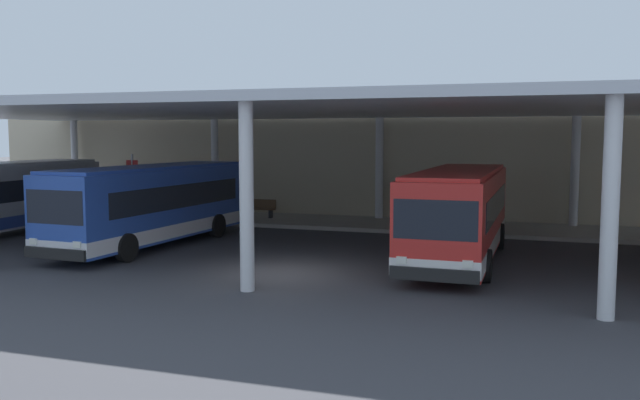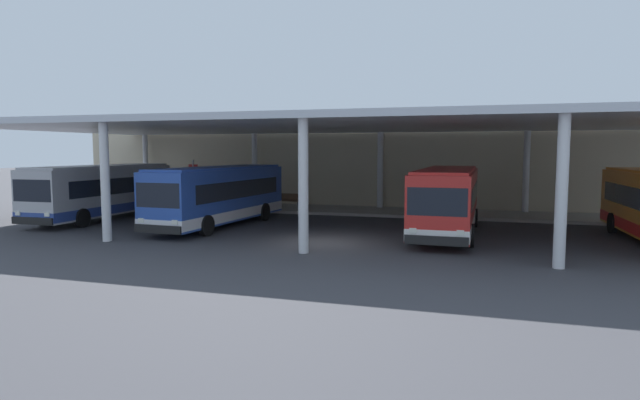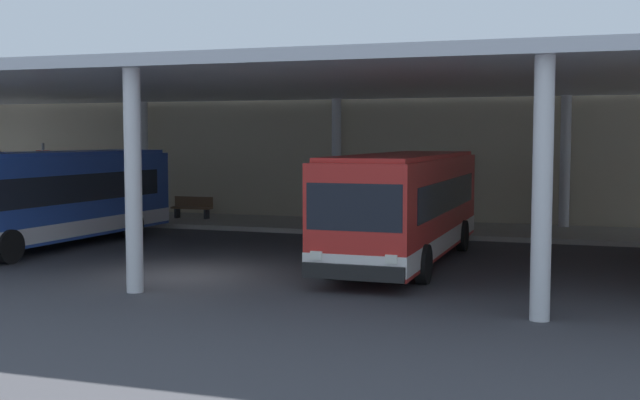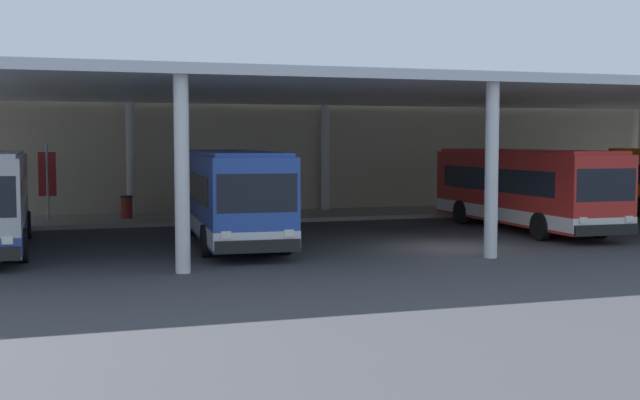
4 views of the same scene
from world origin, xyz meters
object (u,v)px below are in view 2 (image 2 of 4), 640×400
object	(u,v)px
bench_waiting	(290,200)
trash_bin	(240,198)
bus_second_bay	(220,195)
bus_middle_bay	(447,200)
banner_sign	(193,180)
bus_nearest_bay	(103,191)

from	to	relation	value
bench_waiting	trash_bin	xyz separation A→B (m)	(-3.67, -0.11, 0.01)
bus_second_bay	bus_middle_bay	distance (m)	11.84
bus_second_bay	bench_waiting	world-z (taller)	bus_second_bay
bus_second_bay	banner_sign	bearing A→B (deg)	128.57
bus_nearest_bay	banner_sign	bearing A→B (deg)	75.16
bus_second_bay	bus_middle_bay	world-z (taller)	same
bus_nearest_bay	bus_middle_bay	world-z (taller)	same
bus_nearest_bay	banner_sign	world-z (taller)	banner_sign
bus_middle_bay	bus_second_bay	bearing A→B (deg)	-177.20
bus_nearest_bay	trash_bin	world-z (taller)	bus_nearest_bay
bus_middle_bay	bench_waiting	world-z (taller)	bus_middle_bay
bus_middle_bay	trash_bin	distance (m)	16.64
bus_nearest_bay	bus_second_bay	bearing A→B (deg)	-3.93
bus_second_bay	trash_bin	bearing A→B (deg)	108.78
banner_sign	bench_waiting	bearing A→B (deg)	7.26
bench_waiting	banner_sign	xyz separation A→B (m)	(-6.88, -0.88, 1.32)
bus_middle_bay	bus_nearest_bay	bearing A→B (deg)	-179.90
bus_middle_bay	banner_sign	size ratio (longest dim) A/B	3.30
bus_nearest_bay	banner_sign	distance (m)	7.30
bus_nearest_bay	trash_bin	size ratio (longest dim) A/B	10.78
bus_middle_bay	bench_waiting	xyz separation A→B (m)	(-11.00, 7.89, -0.99)
bus_second_bay	banner_sign	xyz separation A→B (m)	(-6.06, 7.60, 0.32)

